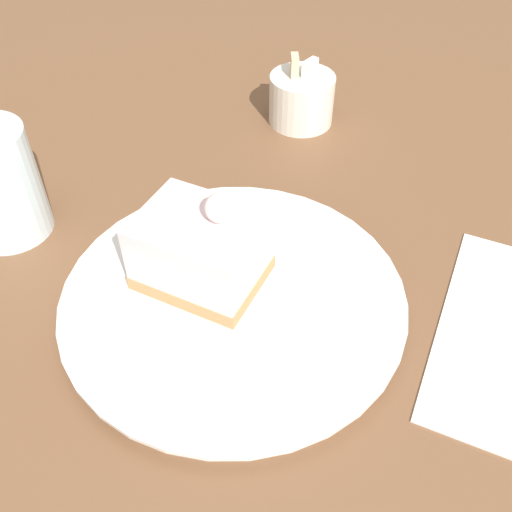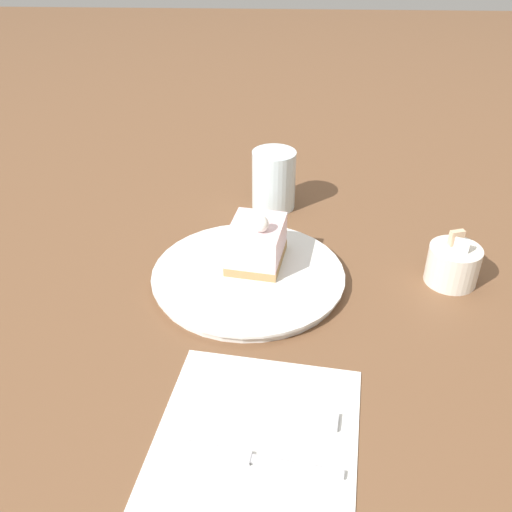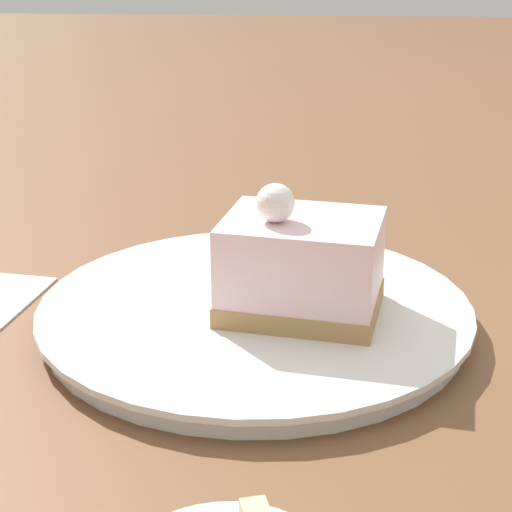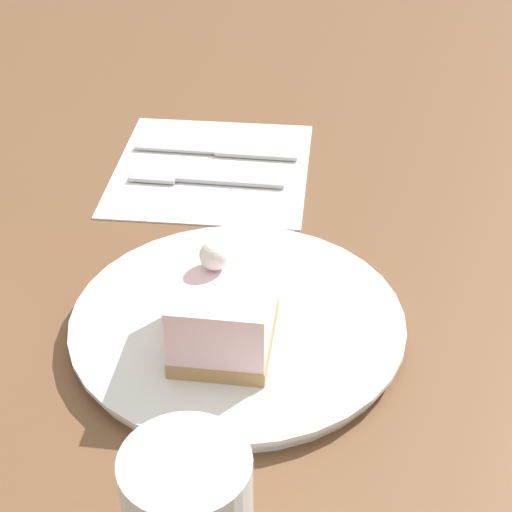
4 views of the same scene
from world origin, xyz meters
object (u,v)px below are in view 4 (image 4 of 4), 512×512
at_px(cake_slice, 224,310).
at_px(knife, 231,152).
at_px(fork, 193,179).
at_px(plate, 238,324).

relative_size(cake_slice, knife, 0.58).
bearing_deg(knife, fork, 153.66).
height_order(plate, cake_slice, cake_slice).
bearing_deg(plate, knife, 0.41).
bearing_deg(plate, fork, 9.95).
xyz_separation_m(cake_slice, knife, (0.32, -0.01, -0.04)).
distance_m(plate, knife, 0.29).
height_order(plate, knife, plate).
xyz_separation_m(plate, knife, (0.29, 0.00, -0.00)).
xyz_separation_m(plate, fork, (0.24, 0.04, -0.00)).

